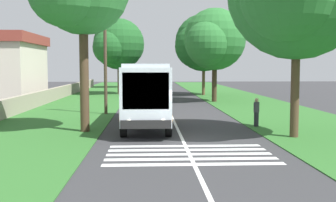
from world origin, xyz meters
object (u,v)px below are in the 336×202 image
at_px(trailing_car_2, 146,89).
at_px(pedestrian, 256,112).
at_px(coach_bus, 146,91).
at_px(trailing_car_0, 150,95).
at_px(roadside_tree_left_1, 118,46).
at_px(roadside_tree_right_1, 213,41).
at_px(trailing_car_1, 148,91).
at_px(roadside_tree_left_2, 127,48).
at_px(utility_pole, 105,58).
at_px(roadside_tree_right_2, 202,45).

xyz_separation_m(trailing_car_2, pedestrian, (-30.92, -6.72, 0.24)).
bearing_deg(coach_bus, trailing_car_2, 0.35).
distance_m(trailing_car_0, pedestrian, 19.05).
height_order(roadside_tree_left_1, roadside_tree_right_1, roadside_tree_left_1).
relative_size(trailing_car_1, roadside_tree_left_1, 0.45).
xyz_separation_m(trailing_car_1, trailing_car_2, (6.02, 0.21, 0.00)).
height_order(roadside_tree_right_1, pedestrian, roadside_tree_right_1).
bearing_deg(pedestrian, trailing_car_1, 14.65).
bearing_deg(roadside_tree_left_2, utility_pole, -179.41).
bearing_deg(trailing_car_0, coach_bus, 179.12).
xyz_separation_m(coach_bus, utility_pole, (6.39, 3.08, 2.10)).
relative_size(utility_pole, pedestrian, 4.81).
xyz_separation_m(roadside_tree_left_2, pedestrian, (-46.44, -10.02, -5.77)).
xyz_separation_m(roadside_tree_right_2, pedestrian, (-27.77, 0.22, -5.39)).
height_order(roadside_tree_left_2, roadside_tree_right_2, roadside_tree_right_2).
relative_size(roadside_tree_left_2, pedestrian, 5.65).
bearing_deg(roadside_tree_left_2, coach_bus, -175.64).
distance_m(roadside_tree_left_1, pedestrian, 31.98).
bearing_deg(roadside_tree_right_2, trailing_car_2, 65.57).
distance_m(trailing_car_2, roadside_tree_right_1, 15.75).
xyz_separation_m(trailing_car_0, roadside_tree_left_2, (28.46, 3.75, 6.02)).
height_order(coach_bus, roadside_tree_left_1, roadside_tree_left_1).
bearing_deg(roadside_tree_right_1, trailing_car_1, 42.89).
xyz_separation_m(roadside_tree_left_1, pedestrian, (-29.79, -10.33, -5.34)).
relative_size(trailing_car_1, roadside_tree_right_1, 0.46).
distance_m(trailing_car_2, roadside_tree_left_1, 6.74).
bearing_deg(roadside_tree_left_1, trailing_car_0, -161.01).
xyz_separation_m(trailing_car_2, roadside_tree_left_2, (15.52, 3.30, 6.02)).
bearing_deg(trailing_car_1, roadside_tree_left_1, 38.01).
bearing_deg(trailing_car_0, trailing_car_2, 1.98).
distance_m(roadside_tree_left_1, roadside_tree_right_2, 10.75).
height_order(trailing_car_0, roadside_tree_right_1, roadside_tree_right_1).
bearing_deg(trailing_car_2, roadside_tree_right_1, -152.61).
height_order(coach_bus, utility_pole, utility_pole).
xyz_separation_m(coach_bus, roadside_tree_left_1, (29.06, 3.80, 4.10)).
bearing_deg(trailing_car_1, utility_pole, 170.09).
height_order(trailing_car_2, roadside_tree_right_2, roadside_tree_right_2).
bearing_deg(roadside_tree_left_1, trailing_car_1, -141.99).
relative_size(roadside_tree_left_1, roadside_tree_right_2, 0.96).
bearing_deg(pedestrian, roadside_tree_left_2, 12.18).
xyz_separation_m(trailing_car_1, utility_pole, (-17.77, 3.11, 3.58)).
bearing_deg(roadside_tree_left_2, roadside_tree_left_1, 178.92).
bearing_deg(roadside_tree_right_2, roadside_tree_left_2, 28.74).
distance_m(trailing_car_2, utility_pole, 24.23).
bearing_deg(trailing_car_1, trailing_car_2, 2.00).
distance_m(trailing_car_0, roadside_tree_right_2, 13.02).
bearing_deg(utility_pole, trailing_car_1, -9.91).
bearing_deg(roadside_tree_left_2, trailing_car_0, -172.49).
distance_m(coach_bus, pedestrian, 6.69).
distance_m(coach_bus, trailing_car_0, 17.31).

